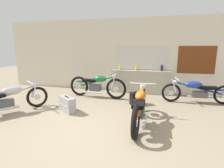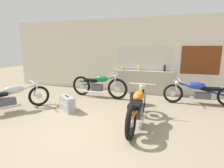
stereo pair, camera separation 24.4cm
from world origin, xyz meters
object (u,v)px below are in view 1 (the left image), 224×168
motorcycle_green (97,85)px  motorcycle_silver (7,99)px  bottle_leftmost (120,68)px  bottle_center (162,68)px  motorcycle_orange (140,107)px  motorcycle_blue (197,91)px  bottle_left_center (136,68)px  hard_case_black (137,98)px  hard_case_silver (67,104)px

motorcycle_green → motorcycle_silver: 2.70m
bottle_leftmost → bottle_center: 1.56m
bottle_center → motorcycle_green: (-2.16, -0.99, -0.56)m
bottle_leftmost → bottle_center: bearing=1.9°
motorcycle_orange → motorcycle_blue: 2.56m
motorcycle_orange → motorcycle_blue: motorcycle_orange is taller
bottle_leftmost → motorcycle_green: 1.23m
bottle_left_center → motorcycle_orange: size_ratio=0.11×
bottle_leftmost → hard_case_black: bearing=-58.9°
bottle_center → motorcycle_silver: bottle_center is taller
motorcycle_orange → motorcycle_silver: 3.45m
bottle_left_center → bottle_center: (0.93, 0.02, 0.03)m
hard_case_silver → bottle_leftmost: bearing=69.5°
motorcycle_blue → hard_case_black: size_ratio=4.74×
motorcycle_silver → hard_case_black: 3.59m
bottle_left_center → bottle_center: bearing=1.1°
bottle_center → motorcycle_green: bearing=-155.4°
motorcycle_orange → hard_case_black: motorcycle_orange is taller
bottle_center → motorcycle_silver: bearing=-142.6°
bottle_center → motorcycle_orange: bearing=-99.9°
motorcycle_green → motorcycle_silver: size_ratio=1.19×
motorcycle_orange → hard_case_black: bearing=99.3°
bottle_center → motorcycle_blue: (1.08, -0.83, -0.60)m
bottle_center → hard_case_silver: (-2.48, -2.53, -0.79)m
bottle_left_center → motorcycle_silver: bearing=-135.1°
bottle_center → motorcycle_green: bottle_center is taller
bottle_leftmost → motorcycle_silver: (-2.39, -2.97, -0.56)m
bottle_leftmost → motorcycle_orange: (1.06, -2.79, -0.54)m
motorcycle_blue → motorcycle_silver: bearing=-156.4°
bottle_leftmost → motorcycle_blue: bearing=-16.4°
bottle_center → hard_case_silver: 3.63m
bottle_leftmost → motorcycle_blue: bottle_leftmost is taller
motorcycle_silver → hard_case_black: (3.22, 1.58, -0.20)m
bottle_leftmost → hard_case_silver: bearing=-110.5°
bottle_leftmost → bottle_center: (1.56, 0.05, 0.05)m
bottle_leftmost → hard_case_black: bottle_leftmost is taller
motorcycle_orange → hard_case_silver: 2.02m
bottle_left_center → hard_case_silver: 3.05m
bottle_left_center → bottle_center: size_ratio=0.76×
hard_case_black → hard_case_silver: size_ratio=0.74×
motorcycle_silver → bottle_leftmost: bearing=51.2°
motorcycle_blue → motorcycle_green: size_ratio=1.02×
bottle_left_center → motorcycle_silver: bottle_left_center is taller
bottle_left_center → motorcycle_blue: bottle_left_center is taller
hard_case_black → motorcycle_silver: bearing=-153.8°
bottle_left_center → motorcycle_green: size_ratio=0.10×
motorcycle_orange → motorcycle_blue: (1.58, 2.01, -0.02)m
motorcycle_orange → motorcycle_blue: size_ratio=0.95×
bottle_center → motorcycle_green: 2.44m
bottle_left_center → motorcycle_green: 1.66m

